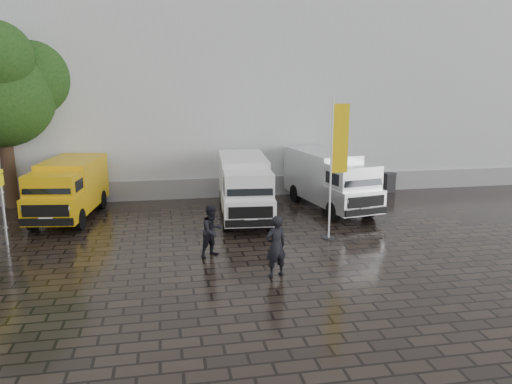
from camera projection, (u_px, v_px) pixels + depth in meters
ground at (303, 243)px, 18.30m from camera, size 120.00×120.00×0.00m
exhibition_hall at (267, 78)px, 32.67m from camera, size 44.00×16.00×12.00m
hall_plinth at (298, 184)px, 26.17m from camera, size 44.00×0.15×1.00m
van_yellow at (69, 190)px, 21.34m from camera, size 2.82×5.61×2.48m
van_white at (244, 188)px, 21.52m from camera, size 2.46×6.07×2.57m
van_silver at (330, 181)px, 22.99m from camera, size 3.03×6.25×2.59m
flagpole at (336, 161)px, 18.28m from camera, size 0.88×0.50×5.25m
wheelie_bin at (388, 182)px, 26.64m from camera, size 0.75×0.75×1.03m
person_front at (276, 246)px, 15.07m from camera, size 0.80×0.64×1.91m
person_tent at (212, 231)px, 16.83m from camera, size 1.09×1.04×1.77m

